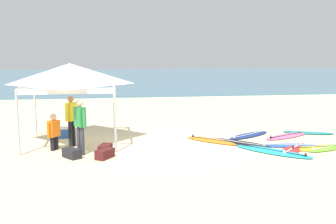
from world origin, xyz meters
name	(u,v)px	position (x,y,z in m)	size (l,w,h in m)	color
ground_plane	(165,147)	(0.00, 0.00, 0.00)	(80.00, 80.00, 0.00)	beige
sea	(126,78)	(0.00, 31.74, 0.05)	(80.00, 36.00, 0.10)	teal
canopy_tent	(70,74)	(-3.09, 1.00, 2.39)	(3.05, 3.05, 2.75)	#B7B7BC
surfboard_cyan	(273,151)	(3.29, -1.20, 0.04)	(2.24, 2.40, 0.19)	#23B2CC
surfboard_lime	(329,147)	(5.31, -1.00, 0.04)	(2.04, 1.30, 0.19)	#7AD12D
surfboard_pink	(286,136)	(4.67, 0.87, 0.04)	(2.13, 1.45, 0.19)	pink
surfboard_orange	(216,141)	(1.88, 0.48, 0.04)	(2.13, 2.01, 0.19)	orange
surfboard_navy	(249,135)	(3.34, 1.21, 0.04)	(2.08, 1.64, 0.19)	navy
surfboard_black	(235,142)	(2.47, 0.14, 0.04)	(2.37, 2.27, 0.19)	black
surfboard_red	(293,149)	(4.04, -1.01, 0.04)	(1.76, 1.79, 0.19)	red
surfboard_teal	(308,133)	(5.78, 1.33, 0.04)	(1.93, 1.15, 0.19)	#19847F
surfboard_blue	(294,145)	(4.28, -0.57, 0.04)	(2.07, 0.91, 0.19)	blue
surfboard_yellow	(317,148)	(4.88, -0.99, 0.04)	(2.14, 0.70, 0.19)	yellow
person_yellow	(71,117)	(-3.06, 0.50, 0.99)	(0.36, 0.50, 1.71)	black
person_green	(80,123)	(-2.70, -0.60, 0.99)	(0.39, 0.46, 1.71)	#383842
person_orange	(54,130)	(-3.58, 0.07, 0.66)	(0.39, 0.46, 1.20)	black
gear_bag_near_tent	(105,149)	(-1.96, -0.58, 0.14)	(0.60, 0.32, 0.28)	#4C1919
gear_bag_by_pole	(105,154)	(-1.97, -1.16, 0.14)	(0.60, 0.32, 0.28)	#4C1919
gear_bag_on_sand	(72,153)	(-2.95, -0.96, 0.14)	(0.60, 0.32, 0.28)	#232328
cooler_box	(63,132)	(-3.52, 1.93, 0.20)	(0.50, 0.36, 0.39)	#2D60B7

